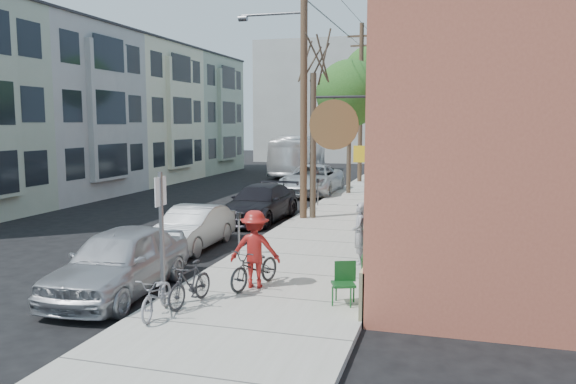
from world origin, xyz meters
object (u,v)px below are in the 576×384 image
(utility_pole_near, at_px, (302,85))
(tree_bare, at_px, (313,146))
(car_3, at_px, (312,180))
(sign_post, at_px, (161,226))
(cyclist, at_px, (255,249))
(car_0, at_px, (120,261))
(parked_bike_b, at_px, (157,295))
(patio_chair_b, at_px, (343,284))
(patron_green, at_px, (368,231))
(car_1, at_px, (193,228))
(parked_bike_a, at_px, (190,284))
(patio_chair_a, at_px, (371,257))
(car_2, at_px, (260,203))
(tree_leafy_mid, at_px, (350,94))
(patron_grey, at_px, (360,233))
(parking_meter_far, at_px, (318,187))
(parking_meter_near, at_px, (239,226))
(tree_leafy_far, at_px, (374,75))
(bus, at_px, (299,155))

(utility_pole_near, height_order, tree_bare, utility_pole_near)
(utility_pole_near, xyz_separation_m, car_3, (-1.59, 8.32, -4.59))
(sign_post, relative_size, cyclist, 1.56)
(sign_post, distance_m, utility_pole_near, 11.87)
(tree_bare, distance_m, car_0, 11.05)
(cyclist, height_order, parked_bike_b, cyclist)
(patio_chair_b, height_order, patron_green, patron_green)
(tree_bare, height_order, car_1, tree_bare)
(patio_chair_b, bearing_deg, parked_bike_b, -175.15)
(parked_bike_a, distance_m, car_3, 19.60)
(patio_chair_a, height_order, car_0, car_0)
(patio_chair_a, relative_size, car_2, 0.18)
(car_2, distance_m, car_3, 8.75)
(patio_chair_b, relative_size, parked_bike_a, 0.58)
(parked_bike_a, xyz_separation_m, car_0, (-2.09, 0.66, 0.18))
(sign_post, bearing_deg, tree_leafy_mid, 88.69)
(sign_post, xyz_separation_m, patron_grey, (3.41, 4.56, -0.84))
(patron_green, bearing_deg, cyclist, -28.75)
(parking_meter_far, bearing_deg, cyclist, -83.35)
(sign_post, xyz_separation_m, parking_meter_near, (-0.10, 4.65, -0.85))
(parking_meter_near, height_order, car_3, car_3)
(tree_leafy_far, height_order, patio_chair_b, tree_leafy_far)
(tree_bare, height_order, parked_bike_b, tree_bare)
(tree_leafy_far, relative_size, parked_bike_a, 6.04)
(utility_pole_near, relative_size, car_0, 2.18)
(utility_pole_near, relative_size, car_1, 2.49)
(sign_post, xyz_separation_m, patron_green, (3.55, 5.21, -0.90))
(car_3, bearing_deg, tree_leafy_mid, 1.61)
(utility_pole_near, relative_size, patio_chair_b, 11.36)
(patio_chair_b, distance_m, cyclist, 2.34)
(parked_bike_a, height_order, car_1, car_1)
(utility_pole_near, bearing_deg, tree_bare, 18.31)
(patron_green, bearing_deg, car_1, -91.18)
(patron_green, distance_m, car_1, 5.59)
(patio_chair_a, relative_size, bus, 0.08)
(parking_meter_near, height_order, car_2, car_2)
(cyclist, height_order, car_3, cyclist)
(car_2, bearing_deg, parking_meter_near, -73.69)
(parked_bike_a, height_order, parked_bike_b, parked_bike_a)
(car_2, bearing_deg, patron_grey, -48.86)
(tree_leafy_mid, bearing_deg, parked_bike_a, -89.73)
(parking_meter_near, xyz_separation_m, car_1, (-1.92, 0.97, -0.32))
(parking_meter_near, bearing_deg, tree_leafy_mid, 87.91)
(sign_post, relative_size, patio_chair_b, 3.18)
(patron_grey, bearing_deg, patio_chair_b, -4.39)
(utility_pole_near, distance_m, bus, 20.95)
(car_0, xyz_separation_m, bus, (-3.82, 30.35, 0.71))
(patio_chair_b, relative_size, car_1, 0.22)
(sign_post, distance_m, parked_bike_b, 1.42)
(utility_pole_near, relative_size, car_3, 1.70)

